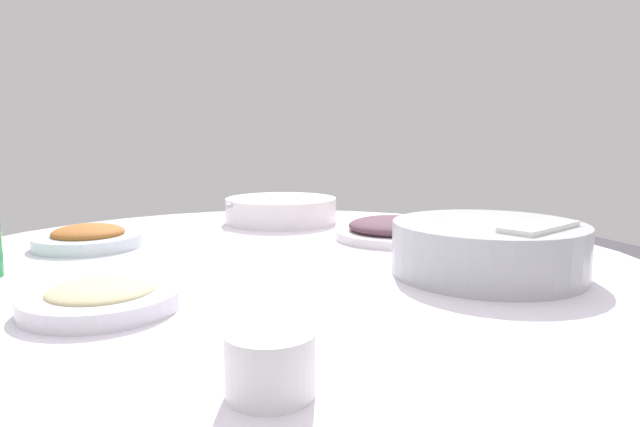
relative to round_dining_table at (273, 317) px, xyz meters
The scene contains 7 objects.
round_dining_table is the anchor object (origin of this frame).
rice_bowl 0.40m from the round_dining_table, 147.70° to the left, with size 0.31×0.31×0.09m.
soup_bowl 0.46m from the round_dining_table, 106.53° to the right, with size 0.30×0.28×0.06m.
dish_stirfry 0.42m from the round_dining_table, 37.34° to the right, with size 0.21×0.21×0.05m.
dish_eggplant 0.35m from the round_dining_table, 157.05° to the right, with size 0.25×0.25×0.05m.
dish_noodles 0.35m from the round_dining_table, 34.89° to the left, with size 0.20×0.20×0.04m.
tea_cup_near 0.52m from the round_dining_table, 76.29° to the left, with size 0.08×0.08×0.06m, color white.
Camera 1 is at (0.22, 0.94, 1.00)m, focal length 31.20 mm.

